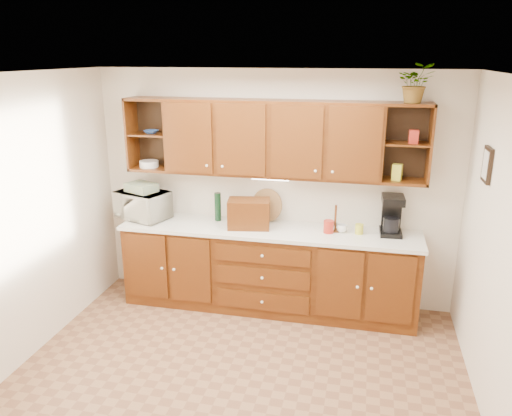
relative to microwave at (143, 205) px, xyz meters
The scene contains 26 objects.
floor 2.35m from the microwave, 45.20° to the right, with size 4.00×4.00×0.00m, color #8C6140.
ceiling 2.57m from the microwave, 45.20° to the right, with size 4.00×4.00×0.00m, color white.
back_wall 1.51m from the microwave, 10.49° to the left, with size 4.00×4.00×0.00m, color beige.
left_wall 1.58m from the microwave, 109.79° to the right, with size 3.50×3.50×0.00m, color beige.
right_wall 3.78m from the microwave, 23.08° to the right, with size 3.50×3.50×0.00m, color beige.
base_cabinets 1.60m from the microwave, ahead, with size 3.20×0.60×0.90m, color #3D1806.
countertop 1.48m from the microwave, ahead, with size 3.24×0.64×0.04m, color silver.
upper_cabinets 1.68m from the microwave, ahead, with size 3.20×0.33×0.80m.
undercabinet_light 1.52m from the microwave, ahead, with size 0.40×0.05×0.03m, color white.
framed_picture 3.58m from the microwave, ahead, with size 0.03×0.24×0.30m, color black.
wicker_basket 0.10m from the microwave, 159.59° to the right, with size 0.22×0.22×0.13m, color #9F6F42.
microwave is the anchor object (origin of this frame).
towel_stack 0.21m from the microwave, ahead, with size 0.32×0.24×0.10m, color #BFC15B.
wine_bottle 0.87m from the microwave, ahead, with size 0.07×0.07×0.32m, color black.
woven_tray 1.42m from the microwave, ahead, with size 0.37×0.37×0.02m, color #9F6F42.
bread_box 1.26m from the microwave, ahead, with size 0.45×0.28×0.31m, color #3D1806.
mug_tree 2.18m from the microwave, ahead, with size 0.26×0.26×0.29m.
canister_red 2.11m from the microwave, ahead, with size 0.11×0.11×0.13m, color #AD2619.
canister_white 2.74m from the microwave, ahead, with size 0.07×0.07×0.17m, color white.
canister_yellow 2.43m from the microwave, ahead, with size 0.09×0.09×0.11m, color gold.
coffee_maker 2.75m from the microwave, ahead, with size 0.23×0.30×0.41m.
bowl_stack 0.84m from the microwave, 39.62° to the left, with size 0.15×0.15×0.04m, color #2A509B.
plate_stack 0.47m from the microwave, 57.95° to the left, with size 0.21×0.21×0.07m, color white.
pantry_box_yellow 2.81m from the microwave, ahead, with size 0.09×0.07×0.17m, color gold.
pantry_box_red 3.02m from the microwave, ahead, with size 0.09×0.08×0.13m, color #AD2619.
potted_plant 3.18m from the microwave, ahead, with size 0.34×0.29×0.37m, color #999999.
Camera 1 is at (0.98, -3.54, 2.75)m, focal length 35.00 mm.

